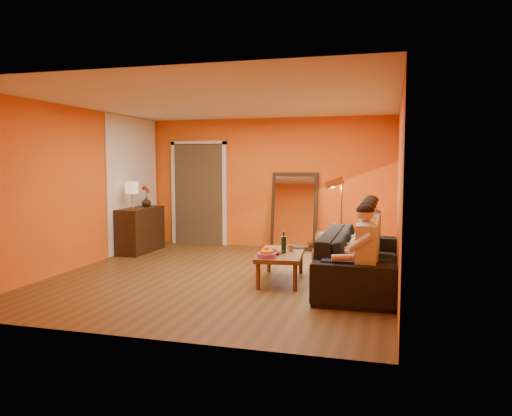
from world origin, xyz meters
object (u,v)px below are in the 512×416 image
(sideboard, at_px, (141,230))
(person_mid_right, at_px, (370,241))
(table_lamp, at_px, (132,195))
(tumbler, at_px, (291,248))
(dog, at_px, (323,253))
(person_mid_left, at_px, (368,248))
(person_far_right, at_px, (372,236))
(person_far_left, at_px, (366,255))
(laptop, at_px, (298,248))
(mirror_frame, at_px, (294,211))
(coffee_table, at_px, (281,267))
(wine_bottle, at_px, (284,242))
(floor_lamp, at_px, (341,223))
(vase, at_px, (146,202))
(sofa, at_px, (360,258))

(sideboard, height_order, person_mid_right, person_mid_right)
(table_lamp, relative_size, tumbler, 5.01)
(dog, xyz_separation_m, person_mid_left, (0.72, -0.99, 0.27))
(person_mid_left, relative_size, person_far_right, 1.00)
(dog, bearing_deg, person_mid_left, -45.95)
(person_far_left, distance_m, person_mid_left, 0.55)
(laptop, bearing_deg, table_lamp, 146.54)
(person_mid_right, xyz_separation_m, laptop, (-1.07, 0.20, -0.18))
(person_far_left, height_order, person_mid_right, same)
(person_far_left, relative_size, tumbler, 11.98)
(person_mid_right, distance_m, laptop, 1.10)
(mirror_frame, height_order, tumbler, mirror_frame)
(coffee_table, height_order, person_mid_right, person_mid_right)
(table_lamp, xyz_separation_m, person_far_right, (4.37, -0.62, -0.49))
(person_mid_right, bearing_deg, dog, 148.66)
(sideboard, xyz_separation_m, tumbler, (3.24, -1.50, 0.04))
(sideboard, relative_size, laptop, 3.63)
(table_lamp, distance_m, wine_bottle, 3.49)
(person_far_left, bearing_deg, floor_lamp, 103.15)
(person_far_right, height_order, laptop, person_far_right)
(mirror_frame, distance_m, person_mid_left, 3.48)
(person_far_left, relative_size, wine_bottle, 3.94)
(laptop, bearing_deg, coffee_table, -134.37)
(mirror_frame, bearing_deg, laptop, -77.73)
(sideboard, xyz_separation_m, laptop, (3.30, -1.27, 0.01))
(vase, bearing_deg, person_far_left, -32.79)
(person_far_left, height_order, person_far_right, same)
(coffee_table, xyz_separation_m, person_mid_left, (1.25, -0.40, 0.40))
(dog, bearing_deg, table_lamp, 176.68)
(floor_lamp, xyz_separation_m, wine_bottle, (-0.69, -1.29, -0.14))
(laptop, bearing_deg, sideboard, 141.87)
(coffee_table, height_order, person_far_left, person_far_left)
(dog, bearing_deg, person_far_left, -56.93)
(wine_bottle, xyz_separation_m, vase, (-3.17, 1.92, 0.37))
(tumbler, bearing_deg, laptop, 75.38)
(person_far_left, bearing_deg, table_lamp, 152.60)
(tumbler, bearing_deg, floor_lamp, 61.09)
(coffee_table, bearing_deg, floor_lamp, 52.92)
(person_far_right, bearing_deg, wine_bottle, -147.99)
(person_mid_left, bearing_deg, sideboard, 155.24)
(sofa, height_order, person_mid_right, person_mid_right)
(sideboard, xyz_separation_m, table_lamp, (0.00, -0.30, 0.68))
(sideboard, distance_m, person_far_left, 5.07)
(laptop, relative_size, vase, 1.66)
(sofa, relative_size, coffee_table, 2.12)
(floor_lamp, xyz_separation_m, person_far_right, (0.51, -0.54, -0.11))
(table_lamp, relative_size, person_far_left, 0.42)
(dog, xyz_separation_m, laptop, (-0.35, -0.24, 0.10))
(coffee_table, xyz_separation_m, wine_bottle, (0.05, -0.05, 0.37))
(coffee_table, relative_size, person_mid_left, 1.00)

